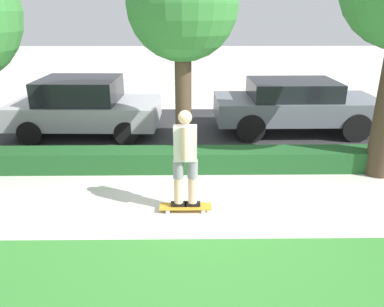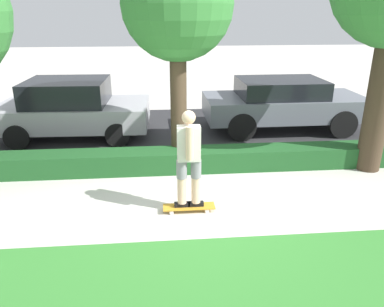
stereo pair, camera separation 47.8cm
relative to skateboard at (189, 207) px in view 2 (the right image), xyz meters
name	(u,v)px [view 2 (the right image)]	position (x,y,z in m)	size (l,w,h in m)	color
ground_plane	(200,206)	(0.19, 0.14, -0.07)	(60.00, 60.00, 0.00)	beige
street_asphalt	(183,132)	(0.19, 4.34, -0.07)	(16.02, 5.00, 0.01)	#2D2D30
hedge_row	(192,160)	(0.19, 1.74, 0.15)	(16.02, 0.60, 0.44)	#1E5123
skateboard	(189,207)	(0.00, 0.00, 0.00)	(0.87, 0.24, 0.09)	gold
skater_person	(189,157)	(0.00, 0.00, 0.90)	(0.49, 0.42, 1.65)	black
tree_mid	(177,7)	(-0.05, 2.06, 3.14)	(2.15, 2.15, 4.35)	#423323
parked_car_front	(72,108)	(-2.72, 4.26, 0.69)	(3.91, 2.07, 1.50)	#B7B7BC
parked_car_middle	(283,103)	(2.95, 4.33, 0.70)	(4.34, 1.89, 1.42)	slate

